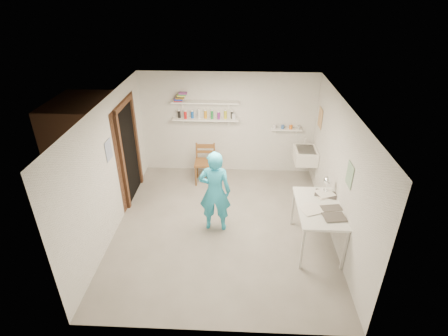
{
  "coord_description": "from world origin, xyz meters",
  "views": [
    {
      "loc": [
        0.26,
        -5.3,
        4.19
      ],
      "look_at": [
        0.0,
        0.4,
        1.05
      ],
      "focal_mm": 28.0,
      "sensor_mm": 36.0,
      "label": 1
    }
  ],
  "objects_px": {
    "belfast_sink": "(305,155)",
    "wall_clock": "(215,173)",
    "work_table": "(317,226)",
    "man": "(215,192)",
    "desk_lamp": "(328,180)",
    "wooden_chair": "(205,163)"
  },
  "relations": [
    {
      "from": "work_table",
      "to": "desk_lamp",
      "type": "xyz_separation_m",
      "value": [
        0.2,
        0.49,
        0.63
      ]
    },
    {
      "from": "man",
      "to": "wooden_chair",
      "type": "relative_size",
      "value": 1.61
    },
    {
      "from": "man",
      "to": "wall_clock",
      "type": "height_order",
      "value": "man"
    },
    {
      "from": "wooden_chair",
      "to": "work_table",
      "type": "bearing_deg",
      "value": -45.89
    },
    {
      "from": "belfast_sink",
      "to": "wooden_chair",
      "type": "height_order",
      "value": "wooden_chair"
    },
    {
      "from": "desk_lamp",
      "to": "work_table",
      "type": "bearing_deg",
      "value": -112.42
    },
    {
      "from": "belfast_sink",
      "to": "desk_lamp",
      "type": "relative_size",
      "value": 3.89
    },
    {
      "from": "man",
      "to": "work_table",
      "type": "distance_m",
      "value": 1.87
    },
    {
      "from": "belfast_sink",
      "to": "man",
      "type": "distance_m",
      "value": 2.57
    },
    {
      "from": "man",
      "to": "work_table",
      "type": "xyz_separation_m",
      "value": [
        1.78,
        -0.42,
        -0.39
      ]
    },
    {
      "from": "belfast_sink",
      "to": "work_table",
      "type": "bearing_deg",
      "value": -92.93
    },
    {
      "from": "work_table",
      "to": "desk_lamp",
      "type": "height_order",
      "value": "desk_lamp"
    },
    {
      "from": "belfast_sink",
      "to": "wall_clock",
      "type": "xyz_separation_m",
      "value": [
        -1.9,
        -1.51,
        0.36
      ]
    },
    {
      "from": "wall_clock",
      "to": "belfast_sink",
      "type": "bearing_deg",
      "value": 40.64
    },
    {
      "from": "work_table",
      "to": "wooden_chair",
      "type": "bearing_deg",
      "value": 135.49
    },
    {
      "from": "man",
      "to": "desk_lamp",
      "type": "bearing_deg",
      "value": -175.67
    },
    {
      "from": "belfast_sink",
      "to": "wooden_chair",
      "type": "relative_size",
      "value": 0.6
    },
    {
      "from": "man",
      "to": "desk_lamp",
      "type": "distance_m",
      "value": 2.0
    },
    {
      "from": "desk_lamp",
      "to": "wooden_chair",
      "type": "bearing_deg",
      "value": 145.59
    },
    {
      "from": "belfast_sink",
      "to": "work_table",
      "type": "relative_size",
      "value": 0.49
    },
    {
      "from": "wooden_chair",
      "to": "desk_lamp",
      "type": "distance_m",
      "value": 2.88
    },
    {
      "from": "wall_clock",
      "to": "desk_lamp",
      "type": "xyz_separation_m",
      "value": [
        2.0,
        -0.14,
        -0.02
      ]
    }
  ]
}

